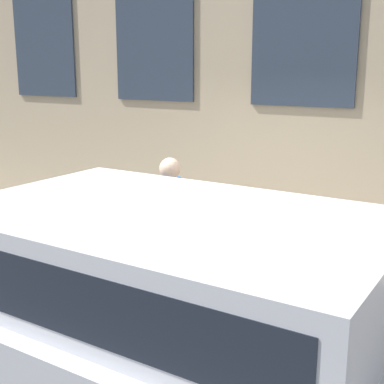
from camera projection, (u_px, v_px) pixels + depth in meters
ground_plane at (205, 343)px, 5.11m from camera, size 80.00×80.00×0.00m
sidewalk at (256, 294)px, 6.01m from camera, size 2.23×60.00×0.17m
fire_hydrant at (215, 268)px, 5.43m from camera, size 0.30×0.42×0.82m
person at (170, 210)px, 5.89m from camera, size 0.35×0.23×1.46m
parked_truck_silver_near at (163, 310)px, 3.67m from camera, size 2.06×4.63×1.67m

